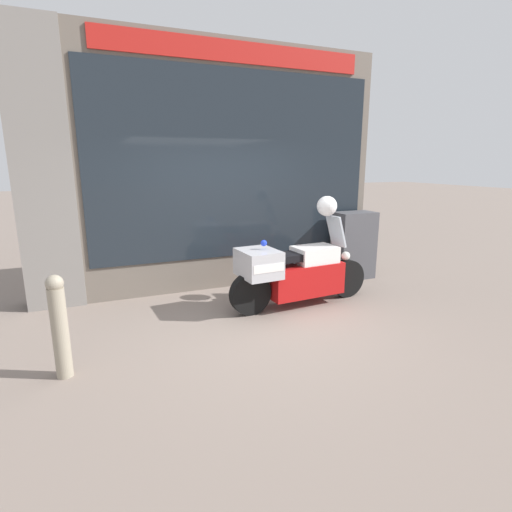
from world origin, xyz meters
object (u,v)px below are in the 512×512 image
object	(u,v)px
utility_cabinet	(353,245)
white_helmet	(327,206)
paramedic_motorcycle	(294,272)
street_bollard	(59,325)

from	to	relation	value
utility_cabinet	white_helmet	size ratio (longest dim) A/B	4.11
paramedic_motorcycle	street_bollard	bearing A→B (deg)	-167.82
utility_cabinet	white_helmet	world-z (taller)	white_helmet
utility_cabinet	paramedic_motorcycle	bearing A→B (deg)	-151.58
paramedic_motorcycle	street_bollard	distance (m)	3.21
street_bollard	white_helmet	bearing A→B (deg)	14.51
street_bollard	utility_cabinet	bearing A→B (deg)	20.89
utility_cabinet	street_bollard	bearing A→B (deg)	-159.11
utility_cabinet	white_helmet	xyz separation A→B (m)	(-1.19, -0.90, 0.86)
street_bollard	paramedic_motorcycle	bearing A→B (deg)	16.27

